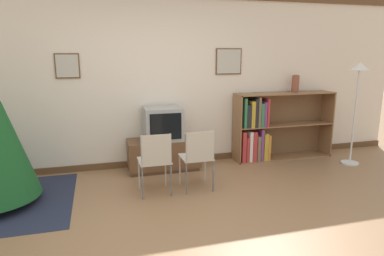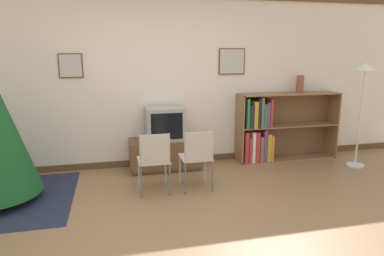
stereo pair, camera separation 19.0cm
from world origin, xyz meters
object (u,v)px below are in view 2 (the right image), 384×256
at_px(folding_chair_left, 154,159).
at_px(vase, 300,84).
at_px(standing_lamp, 363,88).
at_px(folding_chair_right, 197,156).
at_px(tv_console, 165,154).
at_px(television, 165,123).
at_px(bookshelf, 270,129).

xyz_separation_m(folding_chair_left, vase, (2.59, 1.05, 0.80)).
distance_m(folding_chair_left, vase, 2.91).
bearing_deg(standing_lamp, folding_chair_right, -171.93).
bearing_deg(vase, standing_lamp, -43.59).
height_order(tv_console, vase, vase).
height_order(folding_chair_right, standing_lamp, standing_lamp).
height_order(television, standing_lamp, standing_lamp).
xyz_separation_m(tv_console, bookshelf, (1.78, 0.06, 0.29)).
xyz_separation_m(television, folding_chair_left, (-0.28, -0.93, -0.26)).
xyz_separation_m(folding_chair_right, standing_lamp, (2.72, 0.39, 0.79)).
height_order(tv_console, folding_chair_right, folding_chair_right).
distance_m(tv_console, bookshelf, 1.80).
distance_m(folding_chair_left, standing_lamp, 3.40).
height_order(tv_console, television, television).
height_order(tv_console, standing_lamp, standing_lamp).
xyz_separation_m(folding_chair_left, bookshelf, (2.06, 1.00, 0.06)).
distance_m(bookshelf, vase, 0.91).
height_order(tv_console, bookshelf, bookshelf).
bearing_deg(television, folding_chair_left, -106.76).
bearing_deg(standing_lamp, folding_chair_left, -173.29).
bearing_deg(vase, folding_chair_left, -158.02).
relative_size(television, folding_chair_left, 0.69).
bearing_deg(tv_console, television, -90.00).
bearing_deg(bookshelf, vase, 5.11).
bearing_deg(standing_lamp, vase, 136.41).
bearing_deg(vase, folding_chair_right, -152.75).
relative_size(vase, standing_lamp, 0.18).
bearing_deg(tv_console, folding_chair_right, -73.29).
xyz_separation_m(folding_chair_left, folding_chair_right, (0.56, 0.00, 0.00)).
distance_m(television, folding_chair_right, 1.01).
xyz_separation_m(bookshelf, vase, (0.53, 0.05, 0.74)).
bearing_deg(standing_lamp, television, 169.71).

